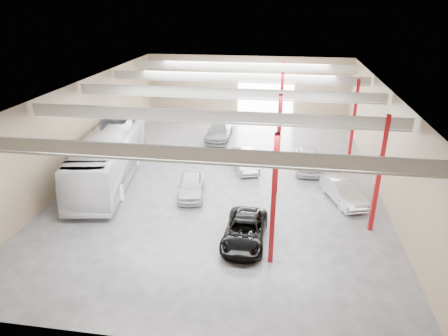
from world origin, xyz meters
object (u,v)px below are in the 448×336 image
(car_row_a, at_px, (191,185))
(car_right_far, at_px, (308,160))
(car_right_near, at_px, (343,191))
(coach_bus, at_px, (110,156))
(car_row_b, at_px, (245,160))
(car_row_c, at_px, (219,131))
(black_sedan, at_px, (245,231))

(car_row_a, xyz_separation_m, car_right_far, (8.17, 5.83, 0.09))
(car_row_a, height_order, car_right_near, car_right_near)
(car_right_near, xyz_separation_m, car_right_far, (-2.13, 5.20, 0.08))
(coach_bus, height_order, car_row_b, coach_bus)
(car_row_a, height_order, car_right_far, car_right_far)
(car_row_b, distance_m, car_row_c, 7.70)
(black_sedan, distance_m, car_row_b, 10.45)
(car_row_b, xyz_separation_m, car_row_c, (-3.22, 6.99, 0.06))
(black_sedan, relative_size, car_row_c, 0.89)
(car_row_b, bearing_deg, black_sedan, -101.19)
(car_right_near, bearing_deg, car_row_a, 164.55)
(car_row_a, relative_size, car_right_far, 0.88)
(car_right_far, bearing_deg, car_row_b, -172.95)
(car_row_c, bearing_deg, car_row_b, -65.88)
(black_sedan, bearing_deg, car_row_b, 97.20)
(car_row_b, relative_size, car_right_near, 1.01)
(car_row_b, bearing_deg, car_row_a, -138.81)
(car_row_a, relative_size, car_right_near, 0.95)
(car_right_near, height_order, car_right_far, car_right_far)
(car_row_b, bearing_deg, car_right_near, -49.86)
(car_right_far, bearing_deg, car_right_near, -68.01)
(car_right_far, bearing_deg, car_row_a, -144.73)
(car_row_c, height_order, car_right_far, car_right_far)
(coach_bus, bearing_deg, black_sedan, -42.48)
(black_sedan, height_order, car_row_c, car_row_c)
(coach_bus, xyz_separation_m, car_row_b, (9.72, 3.50, -1.11))
(coach_bus, distance_m, car_row_a, 6.81)
(coach_bus, relative_size, car_row_c, 2.42)
(car_row_a, xyz_separation_m, car_row_b, (3.22, 5.20, 0.01))
(car_row_a, bearing_deg, black_sedan, -60.63)
(coach_bus, height_order, car_row_c, coach_bus)
(coach_bus, relative_size, car_row_b, 2.96)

